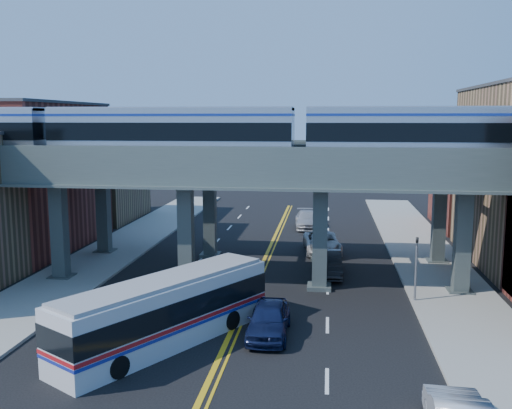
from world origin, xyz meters
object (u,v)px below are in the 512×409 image
transit_train (172,132)px  car_lane_d (307,220)px  car_lane_c (322,243)px  transit_bus (166,312)px  stop_sign (245,281)px  car_lane_b (328,264)px  traffic_signal (416,262)px  car_lane_a (269,319)px

transit_train → car_lane_d: 21.96m
car_lane_c → car_lane_d: 9.87m
transit_train → transit_bus: bearing=-76.9°
stop_sign → car_lane_c: size_ratio=0.48×
car_lane_b → car_lane_d: 16.06m
stop_sign → car_lane_c: bearing=75.2°
traffic_signal → car_lane_b: 7.01m
traffic_signal → car_lane_b: traffic_signal is taller
traffic_signal → car_lane_b: size_ratio=0.88×
transit_bus → car_lane_c: size_ratio=1.95×
transit_train → transit_bus: size_ratio=4.13×
transit_train → car_lane_d: bearing=68.9°
traffic_signal → transit_bus: (-11.80, -7.19, -0.84)m
traffic_signal → transit_bus: 13.84m
traffic_signal → transit_bus: size_ratio=0.38×
traffic_signal → car_lane_d: bearing=107.6°
car_lane_b → car_lane_d: size_ratio=0.90×
traffic_signal → car_lane_c: traffic_signal is taller
transit_train → stop_sign: transit_train is taller
transit_train → traffic_signal: size_ratio=10.78×
car_lane_b → car_lane_d: (-1.96, 15.94, -0.02)m
traffic_signal → car_lane_c: bearing=114.8°
transit_bus → car_lane_c: (6.65, 18.36, -0.70)m
traffic_signal → car_lane_c: 12.39m
car_lane_c → transit_train: bearing=-140.4°
transit_bus → car_lane_b: (7.13, 12.18, -0.70)m
transit_bus → car_lane_d: size_ratio=2.07×
stop_sign → car_lane_a: (1.50, -2.66, -0.98)m
car_lane_a → car_lane_b: (2.73, 10.65, -0.01)m
car_lane_a → stop_sign: bearing=119.1°
car_lane_a → car_lane_d: (0.77, 26.59, -0.03)m
stop_sign → transit_bus: (-2.90, -4.19, -0.29)m
transit_bus → car_lane_b: size_ratio=2.30×
car_lane_c → car_lane_d: (-1.48, 9.76, -0.01)m
transit_train → car_lane_c: (8.79, 9.17, -8.38)m
car_lane_c → car_lane_a: bearing=-104.3°
traffic_signal → car_lane_d: size_ratio=0.79×
transit_train → transit_bus: 12.16m
stop_sign → car_lane_b: bearing=62.1°
stop_sign → transit_bus: 5.10m
car_lane_a → car_lane_d: 26.60m
car_lane_a → car_lane_c: 16.98m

